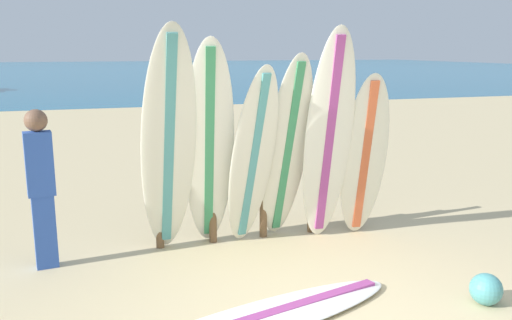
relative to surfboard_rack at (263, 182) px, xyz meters
The scene contains 11 objects.
ocean_water 55.44m from the surfboard_rack, 90.15° to the left, with size 120.00×80.00×0.01m, color #196B93.
surfboard_rack is the anchor object (origin of this frame).
surfboard_leaning_far_left 1.35m from the surfboard_rack, 161.70° to the right, with size 0.61×0.93×2.51m.
surfboard_leaning_left 0.92m from the surfboard_rack, 158.37° to the right, with size 0.64×0.91×2.38m.
surfboard_leaning_center_left 0.57m from the surfboard_rack, 124.04° to the right, with size 0.62×0.84×2.10m.
surfboard_leaning_center 0.53m from the surfboard_rack, 51.85° to the right, with size 0.60×0.79×2.22m.
surfboard_leaning_center_right 0.95m from the surfboard_rack, 33.61° to the right, with size 0.60×0.67×2.50m.
surfboard_leaning_right 1.23m from the surfboard_rack, 18.86° to the right, with size 0.61×0.58×1.99m.
surfboard_lying_on_sand 2.21m from the surfboard_rack, 108.72° to the right, with size 2.80×1.28×0.08m.
beachgoer_standing 2.46m from the surfboard_rack, behind, with size 0.29×0.22×1.66m.
beach_ball 2.69m from the surfboard_rack, 59.05° to the right, with size 0.29×0.29×0.29m, color teal.
Camera 1 is at (-1.76, -3.33, 2.24)m, focal length 37.63 mm.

